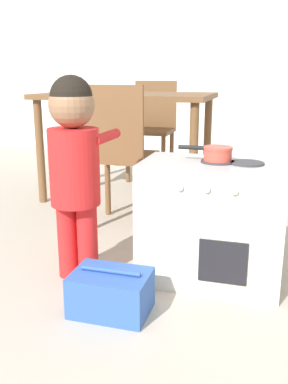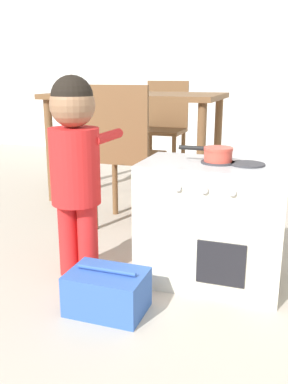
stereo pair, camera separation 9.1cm
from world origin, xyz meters
name	(u,v)px [view 2 (the right image)]	position (x,y,z in m)	size (l,w,h in m)	color
wall_back	(250,33)	(0.00, 4.08, 1.30)	(10.00, 0.06, 2.60)	silver
play_kitchen	(212,223)	(0.22, 1.08, 0.27)	(0.60, 0.37, 0.54)	silver
toy_pot	(217,153)	(0.23, 1.08, 0.58)	(0.23, 0.12, 0.06)	#E04C3D
child_figure	(75,156)	(-0.35, 0.93, 0.56)	(0.24, 0.37, 0.89)	red
toy_basket	(107,292)	(-0.11, 0.69, 0.08)	(0.30, 0.21, 0.18)	#335BB2
dining_table	(136,108)	(-0.56, 2.24, 0.66)	(1.21, 0.72, 0.76)	brown
dining_chair_near	(124,153)	(-0.39, 1.59, 0.45)	(0.37, 0.37, 0.84)	brown
dining_chair_far	(164,127)	(-0.55, 2.89, 0.45)	(0.37, 0.37, 0.84)	brown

